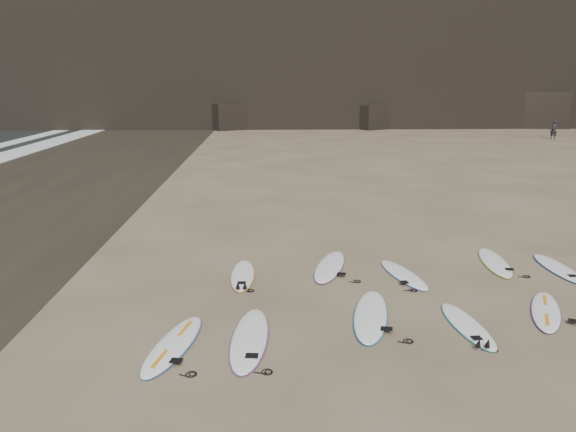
% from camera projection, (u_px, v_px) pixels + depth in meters
% --- Properties ---
extents(ground, '(240.00, 240.00, 0.00)m').
position_uv_depth(ground, '(380.00, 320.00, 11.25)').
color(ground, '#897559').
rests_on(ground, ground).
extents(surfboard_0, '(1.14, 2.56, 0.09)m').
position_uv_depth(surfboard_0, '(173.00, 344.00, 10.12)').
color(surfboard_0, white).
rests_on(surfboard_0, ground).
extents(surfboard_1, '(0.85, 2.75, 0.10)m').
position_uv_depth(surfboard_1, '(250.00, 338.00, 10.36)').
color(surfboard_1, white).
rests_on(surfboard_1, ground).
extents(surfboard_2, '(1.24, 2.79, 0.10)m').
position_uv_depth(surfboard_2, '(371.00, 315.00, 11.38)').
color(surfboard_2, white).
rests_on(surfboard_2, ground).
extents(surfboard_3, '(0.70, 2.26, 0.08)m').
position_uv_depth(surfboard_3, '(467.00, 325.00, 10.92)').
color(surfboard_3, white).
rests_on(surfboard_3, ground).
extents(surfboard_4, '(1.44, 2.30, 0.08)m').
position_uv_depth(surfboard_4, '(546.00, 311.00, 11.60)').
color(surfboard_4, white).
rests_on(surfboard_4, ground).
extents(surfboard_5, '(0.57, 2.30, 0.08)m').
position_uv_depth(surfboard_5, '(243.00, 275.00, 13.74)').
color(surfboard_5, white).
rests_on(surfboard_5, ground).
extents(surfboard_6, '(1.33, 2.69, 0.09)m').
position_uv_depth(surfboard_6, '(330.00, 266.00, 14.37)').
color(surfboard_6, white).
rests_on(surfboard_6, ground).
extents(surfboard_7, '(1.04, 2.36, 0.08)m').
position_uv_depth(surfboard_7, '(403.00, 274.00, 13.78)').
color(surfboard_7, white).
rests_on(surfboard_7, ground).
extents(surfboard_8, '(0.94, 2.55, 0.09)m').
position_uv_depth(surfboard_8, '(495.00, 262.00, 14.70)').
color(surfboard_8, white).
rests_on(surfboard_8, ground).
extents(surfboard_9, '(0.58, 2.38, 0.09)m').
position_uv_depth(surfboard_9, '(558.00, 268.00, 14.23)').
color(surfboard_9, white).
rests_on(surfboard_9, ground).
extents(person_a, '(0.66, 0.63, 1.52)m').
position_uv_depth(person_a, '(554.00, 130.00, 45.35)').
color(person_a, black).
rests_on(person_a, ground).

